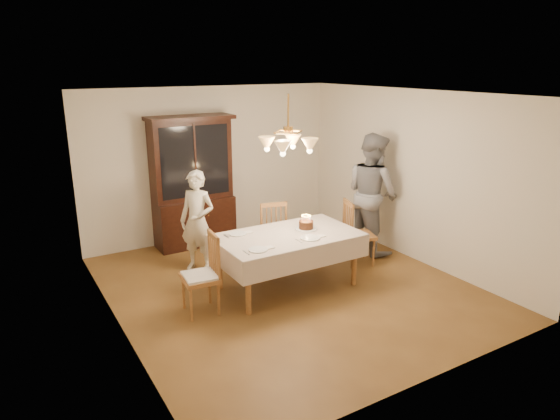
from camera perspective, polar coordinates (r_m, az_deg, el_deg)
ground at (r=6.97m, az=0.85°, el=-8.71°), size 5.00×5.00×0.00m
room_shell at (r=6.46m, az=0.91°, el=4.09°), size 5.00×5.00×5.00m
dining_table at (r=6.71m, az=0.88°, el=-3.42°), size 1.90×1.10×0.76m
china_hutch at (r=8.36m, az=-9.96°, el=2.92°), size 1.38×0.54×2.16m
chair_far_side at (r=7.62m, az=-1.09°, el=-2.85°), size 0.53×0.51×1.00m
chair_left_end at (r=6.20m, az=-9.05°, el=-7.66°), size 0.46×0.48×1.00m
chair_right_end at (r=7.67m, az=8.95°, el=-2.93°), size 0.54×0.55×1.00m
elderly_woman at (r=7.35m, az=-9.42°, el=-1.28°), size 0.62×0.65×1.50m
adult_in_grey at (r=8.11m, az=10.46°, el=1.91°), size 0.73×0.94×1.93m
birthday_cake at (r=6.88m, az=2.99°, el=-1.77°), size 0.30×0.30×0.20m
place_setting_near_left at (r=6.14m, az=-2.41°, el=-4.53°), size 0.39×0.24×0.02m
place_setting_near_right at (r=6.55m, az=3.55°, el=-3.19°), size 0.41×0.26×0.02m
place_setting_far_left at (r=6.71m, az=-4.76°, el=-2.72°), size 0.38×0.23×0.02m
chandelier at (r=6.38m, az=0.93°, el=7.56°), size 0.62×0.62×0.73m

